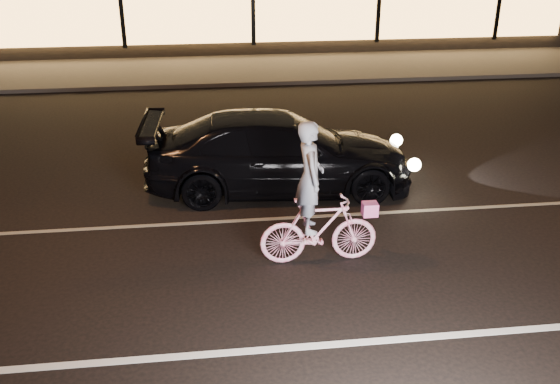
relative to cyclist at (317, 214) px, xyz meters
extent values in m
plane|color=black|center=(0.26, -0.51, -0.79)|extent=(90.00, 90.00, 0.00)
cube|color=silver|center=(0.26, -2.01, -0.79)|extent=(60.00, 0.12, 0.01)
cube|color=gray|center=(0.26, 1.49, -0.79)|extent=(60.00, 0.10, 0.01)
cube|color=#383533|center=(0.26, 12.49, -0.73)|extent=(30.00, 4.00, 0.12)
cube|color=#FFB359|center=(0.26, 14.39, 0.81)|extent=(23.00, 0.15, 2.00)
cube|color=black|center=(-4.24, 14.31, 0.81)|extent=(0.15, 0.08, 2.20)
cube|color=black|center=(0.26, 14.31, 0.81)|extent=(0.15, 0.08, 2.20)
cube|color=black|center=(4.76, 14.31, 0.81)|extent=(0.15, 0.08, 2.20)
cube|color=black|center=(9.26, 14.31, 0.81)|extent=(0.15, 0.08, 2.20)
imported|color=#FC3977|center=(0.04, 0.00, -0.26)|extent=(1.77, 0.50, 1.06)
imported|color=silver|center=(-0.11, 0.00, 0.60)|extent=(0.40, 0.61, 1.67)
cube|color=#FF409B|center=(0.80, 0.00, 0.04)|extent=(0.22, 0.18, 0.20)
imported|color=black|center=(-0.22, 2.81, -0.06)|extent=(5.11, 2.28, 1.46)
sphere|color=#FFF2BF|center=(2.22, 3.36, -0.12)|extent=(0.24, 0.24, 0.24)
sphere|color=#FFF2BF|center=(2.16, 2.03, -0.12)|extent=(0.24, 0.24, 0.24)
camera|label=1|loc=(-1.53, -8.08, 4.06)|focal=40.00mm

